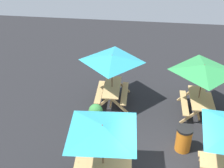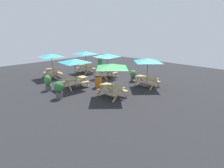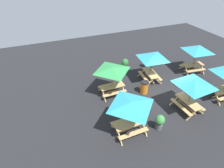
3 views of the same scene
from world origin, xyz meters
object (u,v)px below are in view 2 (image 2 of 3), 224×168
Objects in this scene: picnic_table_5 at (107,57)px; potted_plant_0 at (133,75)px; picnic_table_0 at (148,62)px; picnic_table_3 at (51,57)px; picnic_table_1 at (86,54)px; trash_bin_green at (100,63)px; trash_bin_orange at (98,81)px; picnic_table_4 at (75,63)px; potted_plant_2 at (59,89)px; potted_plant_1 at (48,82)px; picnic_table_2 at (112,68)px.

picnic_table_5 reaches higher than potted_plant_0.
picnic_table_0 is 0.83× the size of picnic_table_3.
picnic_table_3 and picnic_table_5 have the same top height.
picnic_table_1 reaches higher than trash_bin_green.
picnic_table_1 is at bearing -27.44° from trash_bin_orange.
picnic_table_1 is 5.32m from picnic_table_4.
picnic_table_1 reaches higher than potted_plant_0.
picnic_table_3 is 2.42× the size of potted_plant_2.
picnic_table_0 is 4.22m from trash_bin_orange.
picnic_table_5 is at bearing -74.62° from potted_plant_2.
picnic_table_5 is 2.88× the size of trash_bin_orange.
picnic_table_3 is at bearing 10.94° from trash_bin_orange.
potted_plant_0 is 0.88× the size of potted_plant_1.
picnic_table_0 is at bearing 89.69° from picnic_table_5.
picnic_table_1 is at bearing 110.34° from trash_bin_green.
picnic_table_2 is at bearing -130.65° from potted_plant_2.
trash_bin_orange is (2.69, 2.90, -1.49)m from picnic_table_0.
picnic_table_3 is (0.54, 3.63, 0.00)m from picnic_table_1.
picnic_table_3 is 6.10m from potted_plant_2.
trash_bin_green is 7.36m from potted_plant_0.
picnic_table_5 is 2.88× the size of trash_bin_green.
picnic_table_0 reaches higher than trash_bin_green.
picnic_table_3 and picnic_table_4 have the same top height.
picnic_table_4 is 2.76× the size of potted_plant_0.
picnic_table_4 is at bearing 124.87° from trash_bin_green.
picnic_table_3 is at bearing 95.00° from trash_bin_green.
picnic_table_0 is 3.67m from picnic_table_2.
potted_plant_0 is (1.36, -4.08, -1.42)m from picnic_table_2.
picnic_table_4 is at bearing 136.81° from picnic_table_1.
picnic_table_4 is 8.53m from trash_bin_green.
potted_plant_0 is at bearing 159.84° from picnic_table_4.
potted_plant_1 and potted_plant_2 have the same top height.
picnic_table_1 is 1.21× the size of picnic_table_2.
trash_bin_green is at bearing -77.95° from picnic_table_3.
potted_plant_2 reaches higher than potted_plant_0.
picnic_table_0 is at bearing -147.10° from picnic_table_3.
potted_plant_1 is (3.08, 6.54, 0.05)m from potted_plant_0.
trash_bin_green is 9.65m from potted_plant_1.
picnic_table_4 is 2.43× the size of potted_plant_2.
picnic_table_0 reaches higher than trash_bin_orange.
trash_bin_orange is (-4.95, 2.57, -1.49)m from picnic_table_1.
potted_plant_1 is at bearing 56.15° from trash_bin_orange.
potted_plant_0 is 0.88× the size of potted_plant_2.
potted_plant_0 is (1.75, -0.43, -1.42)m from picnic_table_0.
picnic_table_0 reaches higher than potted_plant_0.
picnic_table_5 is at bearing -168.15° from picnic_table_4.
trash_bin_green is (4.35, -2.95, -1.49)m from picnic_table_5.
picnic_table_3 reaches higher than potted_plant_1.
picnic_table_0 is 2.38× the size of trash_bin_orange.
potted_plant_2 is at bearing 163.30° from picnic_table_3.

